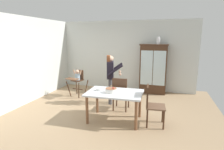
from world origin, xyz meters
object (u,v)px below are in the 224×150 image
at_px(high_chair_with_toddler, 77,78).
at_px(dining_chair_right_end, 151,103).
at_px(adult_person, 111,73).
at_px(serving_bowl, 99,89).
at_px(ceramic_vase, 158,41).
at_px(china_cabinet, 153,69).
at_px(dining_table, 115,96).
at_px(dining_chair_far_side, 120,92).
at_px(birthday_cake, 111,90).

height_order(high_chair_with_toddler, dining_chair_right_end, dining_chair_right_end).
bearing_deg(adult_person, serving_bowl, 166.73).
xyz_separation_m(ceramic_vase, serving_bowl, (-1.26, -2.65, -1.17)).
xyz_separation_m(high_chair_with_toddler, adult_person, (1.35, -0.38, 0.31)).
bearing_deg(china_cabinet, dining_table, -104.99).
bearing_deg(dining_chair_right_end, dining_table, 85.77).
relative_size(serving_bowl, dining_chair_far_side, 0.19).
bearing_deg(dining_chair_far_side, serving_bowl, 58.79).
xyz_separation_m(china_cabinet, adult_person, (-1.18, -1.54, 0.05)).
bearing_deg(high_chair_with_toddler, birthday_cake, -32.02).
relative_size(high_chair_with_toddler, serving_bowl, 5.28).
distance_m(china_cabinet, dining_table, 2.78).
bearing_deg(dining_chair_far_side, dining_table, 91.82).
distance_m(ceramic_vase, dining_table, 3.10).
bearing_deg(dining_chair_right_end, dining_chair_far_side, 49.42).
height_order(china_cabinet, ceramic_vase, ceramic_vase).
xyz_separation_m(china_cabinet, birthday_cake, (-0.79, -2.73, -0.12)).
height_order(china_cabinet, adult_person, china_cabinet).
relative_size(china_cabinet, adult_person, 1.19).
height_order(adult_person, serving_bowl, adult_person).
bearing_deg(adult_person, high_chair_with_toddler, 58.28).
xyz_separation_m(adult_person, dining_chair_right_end, (1.36, -1.12, -0.41)).
relative_size(china_cabinet, dining_table, 1.32).
height_order(china_cabinet, dining_chair_right_end, china_cabinet).
relative_size(china_cabinet, serving_bowl, 10.13).
relative_size(china_cabinet, dining_chair_far_side, 1.90).
bearing_deg(serving_bowl, dining_table, -3.65).
xyz_separation_m(birthday_cake, dining_chair_far_side, (0.05, 0.72, -0.24)).
bearing_deg(china_cabinet, birthday_cake, -106.16).
bearing_deg(dining_chair_far_side, high_chair_with_toddler, -25.63).
bearing_deg(dining_table, dining_chair_right_end, 1.21).
relative_size(dining_table, serving_bowl, 7.70).
xyz_separation_m(high_chair_with_toddler, dining_chair_right_end, (2.71, -1.50, -0.10)).
distance_m(china_cabinet, adult_person, 1.94).
distance_m(serving_bowl, dining_chair_far_side, 0.78).
distance_m(high_chair_with_toddler, serving_bowl, 2.05).
height_order(ceramic_vase, dining_chair_right_end, ceramic_vase).
xyz_separation_m(birthday_cake, serving_bowl, (-0.34, 0.08, -0.03)).
height_order(dining_table, dining_chair_right_end, dining_chair_right_end).
bearing_deg(china_cabinet, ceramic_vase, 1.54).
bearing_deg(adult_person, china_cabinet, -53.22).
xyz_separation_m(ceramic_vase, adult_person, (-1.31, -1.54, -0.97)).
relative_size(serving_bowl, dining_chair_right_end, 0.19).
height_order(ceramic_vase, birthday_cake, ceramic_vase).
distance_m(high_chair_with_toddler, dining_chair_right_end, 3.10).
xyz_separation_m(high_chair_with_toddler, birthday_cake, (1.74, -1.57, 0.14)).
bearing_deg(china_cabinet, serving_bowl, -113.02).
distance_m(dining_table, birthday_cake, 0.18).
xyz_separation_m(serving_bowl, dining_chair_far_side, (0.39, 0.64, -0.21)).
distance_m(birthday_cake, dining_chair_far_side, 0.76).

